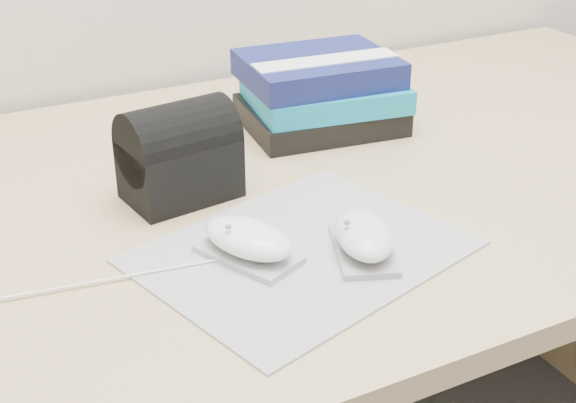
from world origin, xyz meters
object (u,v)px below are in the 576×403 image
book_stack (321,92)px  pouch (179,153)px  mouse_rear (248,241)px  desk (279,299)px  mouse_front (364,236)px

book_stack → pouch: (-0.26, -0.12, 0.01)m
mouse_rear → pouch: (-0.01, 0.17, 0.04)m
desk → mouse_front: size_ratio=12.85×
mouse_rear → book_stack: (0.25, 0.30, 0.03)m
desk → mouse_front: (-0.03, -0.27, 0.26)m
book_stack → mouse_rear: bearing=-130.7°
desk → mouse_rear: size_ratio=12.75×
mouse_rear → book_stack: size_ratio=0.52×
pouch → desk: bearing=18.1°
book_stack → mouse_front: bearing=-112.1°
mouse_front → book_stack: size_ratio=0.52×
desk → mouse_rear: bearing=-123.4°
mouse_rear → book_stack: book_stack is taller
desk → mouse_front: mouse_front is taller
desk → book_stack: 0.31m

